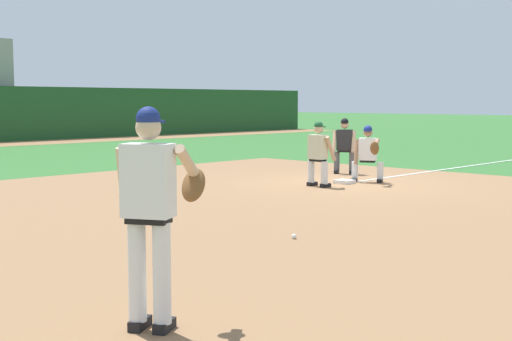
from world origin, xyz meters
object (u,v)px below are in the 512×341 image
object	(u,v)px
baseball	(294,236)
first_baseman	(368,151)
pitcher	(152,205)
first_base_bag	(344,182)
baserunner	(318,151)
umpire	(344,144)

from	to	relation	value
baseball	first_baseman	bearing A→B (deg)	26.67
pitcher	first_baseman	bearing A→B (deg)	25.81
first_base_bag	first_baseman	size ratio (longest dim) A/B	0.28
first_baseman	baserunner	bearing A→B (deg)	167.43
baseball	baserunner	bearing A→B (deg)	35.53
baserunner	umpire	distance (m)	2.98
baseball	baserunner	distance (m)	6.13
first_base_bag	baserunner	distance (m)	1.16
first_base_bag	pitcher	distance (m)	11.00
baseball	pitcher	bearing A→B (deg)	-155.67
first_baseman	baserunner	size ratio (longest dim) A/B	0.92
first_base_bag	first_baseman	world-z (taller)	first_baseman
baserunner	pitcher	bearing A→B (deg)	-149.02
umpire	baseball	bearing A→B (deg)	-147.77
first_baseman	baserunner	xyz separation A→B (m)	(-1.45, 0.32, 0.06)
baseball	pitcher	world-z (taller)	pitcher
umpire	first_base_bag	bearing A→B (deg)	-143.20
baseball	first_baseman	distance (m)	7.19
first_baseman	pitcher	bearing A→B (deg)	-154.19
baserunner	umpire	world-z (taller)	same
pitcher	baseball	bearing A→B (deg)	24.33
baseball	umpire	distance (m)	9.07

